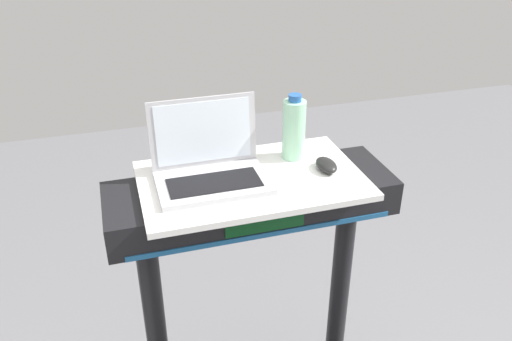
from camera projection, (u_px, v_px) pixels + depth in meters
name	position (u px, v px, depth m)	size (l,w,h in m)	color
desk_board	(251.00, 180.00, 1.62)	(0.68, 0.42, 0.02)	white
laptop	(210.00, 166.00, 1.58)	(0.33, 0.24, 0.23)	#B7B7BC
computer_mouse	(326.00, 165.00, 1.65)	(0.06, 0.10, 0.03)	black
water_bottle	(294.00, 129.00, 1.69)	(0.07, 0.07, 0.22)	#9EDBB2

